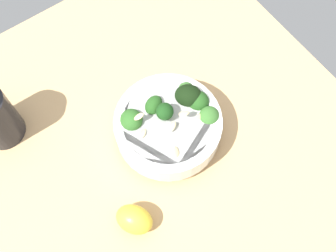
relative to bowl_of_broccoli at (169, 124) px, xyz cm
name	(u,v)px	position (x,y,z in cm)	size (l,w,h in cm)	color
ground_plane	(149,141)	(1.44, 3.42, -5.78)	(71.64, 71.64, 3.33)	tan
bowl_of_broccoli	(169,124)	(0.00, 0.00, 0.00)	(18.11, 18.11, 10.01)	white
lemon_wedge	(134,219)	(-9.62, 13.70, -1.83)	(6.08, 4.48, 4.56)	yellow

